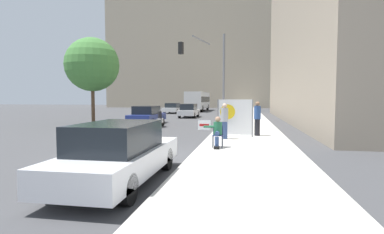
{
  "coord_description": "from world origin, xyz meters",
  "views": [
    {
      "loc": [
        3.54,
        -10.21,
        2.09
      ],
      "look_at": [
        1.05,
        3.79,
        1.2
      ],
      "focal_mm": 28.0,
      "sensor_mm": 36.0,
      "label": 1
    }
  ],
  "objects_px": {
    "jogger_on_sidewalk": "(225,121)",
    "car_on_road_midblock": "(189,111)",
    "parked_car_curbside": "(120,153)",
    "city_bus_on_road": "(198,100)",
    "pedestrian_behind": "(257,118)",
    "car_on_road_nearest": "(147,115)",
    "street_tree_near_curb": "(92,65)",
    "motorcycle_on_road": "(160,120)",
    "traffic_light_pole": "(208,65)",
    "car_on_road_distant": "(173,108)",
    "seated_protester": "(217,131)",
    "protest_banner": "(235,117)"
  },
  "relations": [
    {
      "from": "car_on_road_midblock",
      "to": "parked_car_curbside",
      "type": "bearing_deg",
      "value": -83.17
    },
    {
      "from": "seated_protester",
      "to": "car_on_road_nearest",
      "type": "distance_m",
      "value": 13.27
    },
    {
      "from": "car_on_road_midblock",
      "to": "car_on_road_distant",
      "type": "relative_size",
      "value": 1.01
    },
    {
      "from": "jogger_on_sidewalk",
      "to": "parked_car_curbside",
      "type": "bearing_deg",
      "value": 68.07
    },
    {
      "from": "city_bus_on_road",
      "to": "motorcycle_on_road",
      "type": "xyz_separation_m",
      "value": [
        1.61,
        -27.97,
        -1.26
      ]
    },
    {
      "from": "motorcycle_on_road",
      "to": "jogger_on_sidewalk",
      "type": "bearing_deg",
      "value": -51.83
    },
    {
      "from": "pedestrian_behind",
      "to": "car_on_road_midblock",
      "type": "height_order",
      "value": "pedestrian_behind"
    },
    {
      "from": "city_bus_on_road",
      "to": "car_on_road_nearest",
      "type": "bearing_deg",
      "value": -90.42
    },
    {
      "from": "motorcycle_on_road",
      "to": "seated_protester",
      "type": "bearing_deg",
      "value": -61.25
    },
    {
      "from": "jogger_on_sidewalk",
      "to": "pedestrian_behind",
      "type": "height_order",
      "value": "pedestrian_behind"
    },
    {
      "from": "car_on_road_nearest",
      "to": "city_bus_on_road",
      "type": "bearing_deg",
      "value": 89.58
    },
    {
      "from": "seated_protester",
      "to": "car_on_road_midblock",
      "type": "bearing_deg",
      "value": 122.27
    },
    {
      "from": "pedestrian_behind",
      "to": "protest_banner",
      "type": "relative_size",
      "value": 0.94
    },
    {
      "from": "jogger_on_sidewalk",
      "to": "street_tree_near_curb",
      "type": "xyz_separation_m",
      "value": [
        -11.29,
        8.38,
        3.79
      ]
    },
    {
      "from": "protest_banner",
      "to": "car_on_road_midblock",
      "type": "xyz_separation_m",
      "value": [
        -5.56,
        17.02,
        -0.41
      ]
    },
    {
      "from": "car_on_road_midblock",
      "to": "motorcycle_on_road",
      "type": "xyz_separation_m",
      "value": [
        0.05,
        -11.48,
        -0.21
      ]
    },
    {
      "from": "motorcycle_on_road",
      "to": "street_tree_near_curb",
      "type": "height_order",
      "value": "street_tree_near_curb"
    },
    {
      "from": "pedestrian_behind",
      "to": "parked_car_curbside",
      "type": "height_order",
      "value": "pedestrian_behind"
    },
    {
      "from": "traffic_light_pole",
      "to": "parked_car_curbside",
      "type": "distance_m",
      "value": 13.93
    },
    {
      "from": "traffic_light_pole",
      "to": "street_tree_near_curb",
      "type": "xyz_separation_m",
      "value": [
        -9.72,
        2.34,
        0.49
      ]
    },
    {
      "from": "traffic_light_pole",
      "to": "car_on_road_nearest",
      "type": "height_order",
      "value": "traffic_light_pole"
    },
    {
      "from": "city_bus_on_road",
      "to": "seated_protester",
      "type": "bearing_deg",
      "value": -79.97
    },
    {
      "from": "car_on_road_midblock",
      "to": "traffic_light_pole",
      "type": "bearing_deg",
      "value": -73.42
    },
    {
      "from": "car_on_road_midblock",
      "to": "car_on_road_nearest",
      "type": "bearing_deg",
      "value": -100.94
    },
    {
      "from": "traffic_light_pole",
      "to": "seated_protester",
      "type": "bearing_deg",
      "value": -80.46
    },
    {
      "from": "jogger_on_sidewalk",
      "to": "street_tree_near_curb",
      "type": "bearing_deg",
      "value": -42.93
    },
    {
      "from": "seated_protester",
      "to": "car_on_road_distant",
      "type": "xyz_separation_m",
      "value": [
        -8.91,
        29.05,
        -0.1
      ]
    },
    {
      "from": "seated_protester",
      "to": "street_tree_near_curb",
      "type": "bearing_deg",
      "value": 154.17
    },
    {
      "from": "car_on_road_midblock",
      "to": "street_tree_near_curb",
      "type": "relative_size",
      "value": 0.65
    },
    {
      "from": "protest_banner",
      "to": "car_on_road_distant",
      "type": "height_order",
      "value": "protest_banner"
    },
    {
      "from": "car_on_road_nearest",
      "to": "motorcycle_on_road",
      "type": "distance_m",
      "value": 3.05
    },
    {
      "from": "jogger_on_sidewalk",
      "to": "street_tree_near_curb",
      "type": "distance_m",
      "value": 14.56
    },
    {
      "from": "pedestrian_behind",
      "to": "car_on_road_midblock",
      "type": "bearing_deg",
      "value": 155.88
    },
    {
      "from": "pedestrian_behind",
      "to": "car_on_road_nearest",
      "type": "relative_size",
      "value": 0.38
    },
    {
      "from": "motorcycle_on_road",
      "to": "street_tree_near_curb",
      "type": "bearing_deg",
      "value": 162.64
    },
    {
      "from": "protest_banner",
      "to": "city_bus_on_road",
      "type": "bearing_deg",
      "value": 101.98
    },
    {
      "from": "parked_car_curbside",
      "to": "city_bus_on_road",
      "type": "relative_size",
      "value": 0.43
    },
    {
      "from": "street_tree_near_curb",
      "to": "city_bus_on_road",
      "type": "bearing_deg",
      "value": 79.93
    },
    {
      "from": "car_on_road_midblock",
      "to": "car_on_road_distant",
      "type": "height_order",
      "value": "car_on_road_midblock"
    },
    {
      "from": "seated_protester",
      "to": "motorcycle_on_road",
      "type": "distance_m",
      "value": 10.26
    },
    {
      "from": "street_tree_near_curb",
      "to": "pedestrian_behind",
      "type": "bearing_deg",
      "value": -28.04
    },
    {
      "from": "pedestrian_behind",
      "to": "car_on_road_midblock",
      "type": "xyz_separation_m",
      "value": [
        -6.69,
        16.39,
        -0.32
      ]
    },
    {
      "from": "traffic_light_pole",
      "to": "car_on_road_distant",
      "type": "height_order",
      "value": "traffic_light_pole"
    },
    {
      "from": "jogger_on_sidewalk",
      "to": "car_on_road_midblock",
      "type": "distance_m",
      "value": 18.63
    },
    {
      "from": "car_on_road_midblock",
      "to": "car_on_road_distant",
      "type": "xyz_separation_m",
      "value": [
        -3.93,
        8.58,
        -0.02
      ]
    },
    {
      "from": "jogger_on_sidewalk",
      "to": "city_bus_on_road",
      "type": "bearing_deg",
      "value": -85.37
    },
    {
      "from": "car_on_road_nearest",
      "to": "pedestrian_behind",
      "type": "bearing_deg",
      "value": -41.1
    },
    {
      "from": "jogger_on_sidewalk",
      "to": "car_on_road_midblock",
      "type": "bearing_deg",
      "value": -80.43
    },
    {
      "from": "parked_car_curbside",
      "to": "car_on_road_distant",
      "type": "bearing_deg",
      "value": 101.61
    },
    {
      "from": "car_on_road_midblock",
      "to": "street_tree_near_curb",
      "type": "height_order",
      "value": "street_tree_near_curb"
    }
  ]
}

